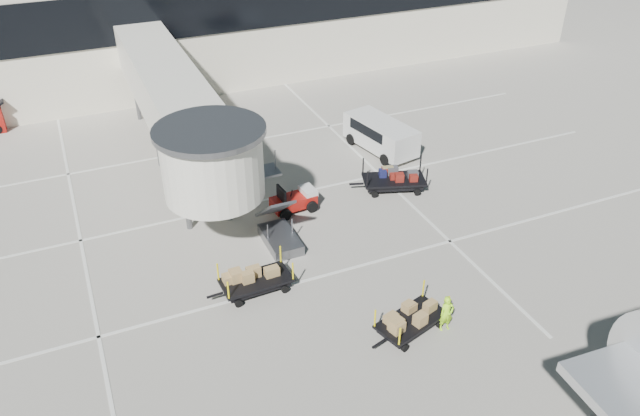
# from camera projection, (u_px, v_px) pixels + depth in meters

# --- Properties ---
(ground) EXTENTS (140.00, 140.00, 0.00)m
(ground) POSITION_uv_depth(u_px,v_px,m) (354.00, 300.00, 25.84)
(ground) COLOR #BBB5A7
(ground) RESTS_ON ground
(lane_markings) EXTENTS (40.00, 30.00, 0.02)m
(lane_markings) POSITION_uv_depth(u_px,v_px,m) (265.00, 196.00, 32.84)
(lane_markings) COLOR silver
(lane_markings) RESTS_ON ground
(terminal) EXTENTS (64.00, 12.11, 15.20)m
(terminal) POSITION_uv_depth(u_px,v_px,m) (176.00, 18.00, 46.72)
(terminal) COLOR beige
(terminal) RESTS_ON ground
(jet_bridge) EXTENTS (5.70, 20.40, 6.03)m
(jet_bridge) POSITION_uv_depth(u_px,v_px,m) (181.00, 111.00, 31.71)
(jet_bridge) COLOR silver
(jet_bridge) RESTS_ON ground
(baggage_tug) EXTENTS (2.37, 1.64, 1.49)m
(baggage_tug) POSITION_uv_depth(u_px,v_px,m) (295.00, 201.00, 31.47)
(baggage_tug) COLOR maroon
(baggage_tug) RESTS_ON ground
(suitcase_cart) EXTENTS (4.09, 2.57, 1.58)m
(suitcase_cart) POSITION_uv_depth(u_px,v_px,m) (393.00, 180.00, 33.14)
(suitcase_cart) COLOR black
(suitcase_cart) RESTS_ON ground
(box_cart_near) EXTENTS (3.56, 2.18, 1.37)m
(box_cart_near) POSITION_uv_depth(u_px,v_px,m) (410.00, 320.00, 24.05)
(box_cart_near) COLOR black
(box_cart_near) RESTS_ON ground
(box_cart_far) EXTENTS (3.65, 1.59, 1.42)m
(box_cart_far) POSITION_uv_depth(u_px,v_px,m) (255.00, 281.00, 26.09)
(box_cart_far) COLOR black
(box_cart_far) RESTS_ON ground
(ground_worker) EXTENTS (0.60, 0.43, 1.57)m
(ground_worker) POSITION_uv_depth(u_px,v_px,m) (447.00, 314.00, 24.00)
(ground_worker) COLOR #A2F419
(ground_worker) RESTS_ON ground
(minivan) EXTENTS (2.88, 5.14, 1.84)m
(minivan) POSITION_uv_depth(u_px,v_px,m) (379.00, 133.00, 36.89)
(minivan) COLOR silver
(minivan) RESTS_ON ground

